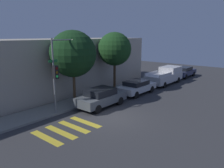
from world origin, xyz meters
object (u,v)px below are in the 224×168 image
traffic_light_pole (59,65)px  sedan_middle (137,87)px  sedan_near_corner (101,97)px  tree_midblock (115,49)px  sedan_far_end (184,71)px  tree_near_corner (73,54)px  pickup_truck (166,76)px

traffic_light_pole → sedan_middle: traffic_light_pole is taller
sedan_near_corner → tree_midblock: size_ratio=0.73×
sedan_near_corner → sedan_far_end: bearing=0.0°
sedan_middle → tree_midblock: (-0.46, 2.33, 3.46)m
sedan_far_end → tree_near_corner: tree_near_corner is taller
sedan_near_corner → sedan_far_end: 16.32m
traffic_light_pole → tree_near_corner: bearing=26.0°
pickup_truck → sedan_middle: bearing=180.0°
sedan_middle → tree_near_corner: tree_near_corner is taller
pickup_truck → sedan_far_end: bearing=0.0°
traffic_light_pole → tree_midblock: (7.37, 1.06, 0.70)m
traffic_light_pole → tree_midblock: tree_midblock is taller
pickup_truck → tree_near_corner: bearing=168.7°
sedan_middle → tree_near_corner: 6.97m
sedan_middle → pickup_truck: size_ratio=0.77×
pickup_truck → tree_midblock: (-6.47, 2.33, 3.24)m
traffic_light_pole → tree_near_corner: (2.17, 1.06, 0.58)m
pickup_truck → sedan_far_end: pickup_truck is taller
traffic_light_pole → sedan_far_end: (19.19, -1.27, -2.74)m
sedan_middle → tree_midblock: tree_midblock is taller
sedan_near_corner → sedan_far_end: (16.32, 0.00, -0.05)m
pickup_truck → traffic_light_pole: bearing=174.8°
sedan_near_corner → pickup_truck: 10.98m
tree_midblock → sedan_near_corner: bearing=-152.7°
sedan_far_end → traffic_light_pole: bearing=176.2°
sedan_near_corner → pickup_truck: pickup_truck is taller
sedan_middle → traffic_light_pole: bearing=170.8°
tree_near_corner → traffic_light_pole: bearing=-154.0°
traffic_light_pole → sedan_near_corner: traffic_light_pole is taller
traffic_light_pole → sedan_near_corner: (2.87, -1.27, -2.69)m
sedan_middle → sedan_far_end: size_ratio=0.99×
sedan_near_corner → pickup_truck: (10.97, 0.00, 0.15)m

